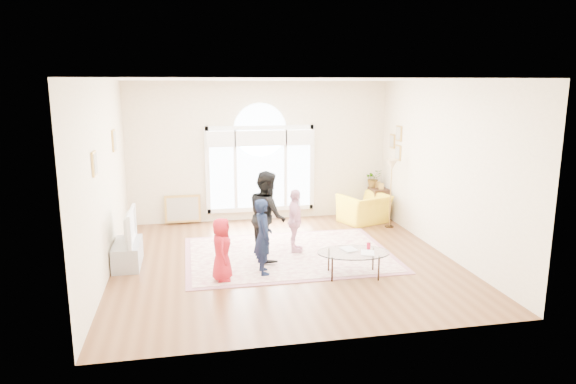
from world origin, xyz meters
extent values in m
plane|color=#58331B|center=(0.00, 0.00, 0.00)|extent=(6.00, 6.00, 0.00)
plane|color=beige|center=(0.00, 3.00, 1.60)|extent=(6.00, 0.00, 6.00)
plane|color=beige|center=(0.00, -3.00, 1.60)|extent=(6.00, 0.00, 6.00)
plane|color=beige|center=(-3.00, 0.00, 1.60)|extent=(0.00, 6.00, 6.00)
plane|color=beige|center=(3.00, 0.00, 1.60)|extent=(0.00, 6.00, 6.00)
plane|color=white|center=(0.00, 0.00, 3.20)|extent=(6.00, 6.00, 0.00)
cube|color=white|center=(0.00, 2.96, 0.25)|extent=(2.50, 0.08, 0.10)
cube|color=white|center=(0.00, 2.96, 2.15)|extent=(2.50, 0.08, 0.10)
cube|color=white|center=(-1.22, 2.96, 1.20)|extent=(0.10, 0.08, 2.00)
cube|color=white|center=(1.22, 2.96, 1.20)|extent=(0.10, 0.08, 2.00)
cube|color=#C6E2FF|center=(-0.90, 2.96, 1.20)|extent=(0.55, 0.02, 1.80)
cube|color=#C6E2FF|center=(0.90, 2.96, 1.20)|extent=(0.55, 0.02, 1.80)
cube|color=#C6E2FF|center=(0.00, 2.96, 1.20)|extent=(1.10, 0.02, 1.80)
cylinder|color=#C6E2FF|center=(0.00, 2.96, 2.10)|extent=(1.20, 0.02, 1.20)
cube|color=white|center=(-0.59, 2.95, 1.20)|extent=(0.07, 0.04, 1.80)
cube|color=white|center=(0.59, 2.95, 1.20)|extent=(0.07, 0.04, 1.80)
cube|color=white|center=(-0.90, 2.88, 1.92)|extent=(0.65, 0.12, 0.35)
cube|color=white|center=(0.00, 2.88, 1.92)|extent=(1.20, 0.12, 0.35)
cube|color=white|center=(0.90, 2.88, 1.92)|extent=(0.65, 0.12, 0.35)
cube|color=tan|center=(-2.98, 1.30, 2.10)|extent=(0.03, 0.34, 0.40)
cube|color=#ADA38E|center=(-2.96, 1.30, 2.10)|extent=(0.01, 0.28, 0.34)
cube|color=tan|center=(-2.98, -0.90, 2.00)|extent=(0.03, 0.30, 0.36)
cube|color=#ADA38E|center=(-2.96, -0.90, 2.00)|extent=(0.01, 0.24, 0.30)
cube|color=tan|center=(2.98, 2.05, 2.05)|extent=(0.03, 0.28, 0.34)
cube|color=#ADA38E|center=(2.96, 2.05, 2.05)|extent=(0.01, 0.22, 0.28)
cube|color=tan|center=(2.98, 2.05, 1.62)|extent=(0.03, 0.28, 0.34)
cube|color=#ADA38E|center=(2.96, 2.05, 1.62)|extent=(0.01, 0.22, 0.28)
cube|color=tan|center=(2.98, 2.40, 1.84)|extent=(0.03, 0.26, 0.32)
cube|color=#ADA38E|center=(2.96, 2.40, 1.84)|extent=(0.01, 0.20, 0.26)
cube|color=beige|center=(0.14, 0.30, 0.01)|extent=(3.60, 2.60, 0.02)
cube|color=#975F6A|center=(0.14, 0.30, 0.01)|extent=(3.80, 2.80, 0.01)
cube|color=#94979D|center=(-2.75, 0.30, 0.21)|extent=(0.45, 1.00, 0.42)
imported|color=black|center=(-2.75, 0.30, 0.71)|extent=(0.13, 1.01, 0.58)
cube|color=#4966C3|center=(-2.66, 0.30, 0.71)|extent=(0.02, 0.82, 0.47)
ellipsoid|color=silver|center=(0.97, -0.96, 0.41)|extent=(1.29, 0.93, 0.02)
cylinder|color=black|center=(1.38, -0.80, 0.20)|extent=(0.03, 0.03, 0.40)
cylinder|color=black|center=(0.63, -0.69, 0.20)|extent=(0.03, 0.03, 0.40)
cylinder|color=black|center=(1.32, -1.23, 0.20)|extent=(0.03, 0.03, 0.40)
cylinder|color=black|center=(0.56, -1.12, 0.20)|extent=(0.03, 0.03, 0.40)
imported|color=#B2A58C|center=(0.82, -0.88, 0.43)|extent=(0.27, 0.33, 0.03)
imported|color=#B2A58C|center=(1.07, -1.06, 0.43)|extent=(0.29, 0.34, 0.02)
cylinder|color=#BD1938|center=(1.26, -0.89, 0.48)|extent=(0.07, 0.07, 0.12)
imported|color=yellow|center=(2.28, 2.20, 0.33)|extent=(1.25, 1.17, 0.65)
cube|color=black|center=(2.78, 2.60, 0.35)|extent=(0.40, 0.50, 0.70)
cylinder|color=black|center=(2.71, 1.74, 0.01)|extent=(0.20, 0.20, 0.02)
cylinder|color=#A7823E|center=(2.71, 1.74, 0.68)|extent=(0.02, 0.02, 1.35)
cone|color=#CCB284|center=(2.71, 1.74, 1.40)|extent=(0.32, 0.32, 0.22)
cylinder|color=white|center=(2.70, 2.80, 0.35)|extent=(0.20, 0.20, 0.70)
imported|color=#33722D|center=(2.70, 2.80, 0.91)|extent=(0.43, 0.39, 0.42)
cube|color=tan|center=(-1.80, 2.90, 0.00)|extent=(0.80, 0.14, 0.62)
imported|color=#B41926|center=(-1.17, -0.75, 0.53)|extent=(0.36, 0.53, 1.03)
imported|color=#0F1932|center=(-0.47, -0.57, 0.66)|extent=(0.33, 0.48, 1.27)
imported|color=black|center=(-0.29, 0.12, 0.83)|extent=(0.69, 0.85, 1.61)
imported|color=#EDAAC0|center=(0.28, 0.42, 0.62)|extent=(0.47, 0.75, 1.20)
camera|label=1|loc=(-1.65, -8.65, 3.14)|focal=32.00mm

